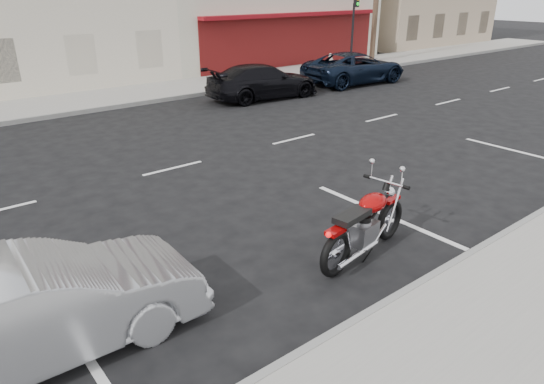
{
  "coord_description": "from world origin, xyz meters",
  "views": [
    {
      "loc": [
        -7.15,
        -10.34,
        4.16
      ],
      "look_at": [
        -2.2,
        -4.18,
        0.8
      ],
      "focal_mm": 32.0,
      "sensor_mm": 36.0,
      "label": 1
    }
  ],
  "objects_px": {
    "traffic_light": "(354,19)",
    "car_far": "(263,81)",
    "motorcycle": "(391,210)",
    "fire_hydrant": "(330,60)",
    "sedan_silver": "(36,309)",
    "suv_far": "(355,68)"
  },
  "relations": [
    {
      "from": "traffic_light",
      "to": "motorcycle",
      "type": "relative_size",
      "value": 1.61
    },
    {
      "from": "fire_hydrant",
      "to": "motorcycle",
      "type": "height_order",
      "value": "motorcycle"
    },
    {
      "from": "traffic_light",
      "to": "car_far",
      "type": "height_order",
      "value": "traffic_light"
    },
    {
      "from": "sedan_silver",
      "to": "motorcycle",
      "type": "bearing_deg",
      "value": -95.39
    },
    {
      "from": "traffic_light",
      "to": "suv_far",
      "type": "height_order",
      "value": "traffic_light"
    },
    {
      "from": "sedan_silver",
      "to": "suv_far",
      "type": "relative_size",
      "value": 0.79
    },
    {
      "from": "suv_far",
      "to": "car_far",
      "type": "height_order",
      "value": "suv_far"
    },
    {
      "from": "motorcycle",
      "to": "suv_far",
      "type": "xyz_separation_m",
      "value": [
        10.81,
        10.7,
        0.16
      ]
    },
    {
      "from": "traffic_light",
      "to": "fire_hydrant",
      "type": "xyz_separation_m",
      "value": [
        -1.5,
        0.17,
        -2.03
      ]
    },
    {
      "from": "motorcycle",
      "to": "fire_hydrant",
      "type": "bearing_deg",
      "value": 39.14
    },
    {
      "from": "motorcycle",
      "to": "car_far",
      "type": "relative_size",
      "value": 0.51
    },
    {
      "from": "sedan_silver",
      "to": "car_far",
      "type": "height_order",
      "value": "car_far"
    },
    {
      "from": "suv_far",
      "to": "car_far",
      "type": "bearing_deg",
      "value": 93.66
    },
    {
      "from": "motorcycle",
      "to": "suv_far",
      "type": "bearing_deg",
      "value": 35.74
    },
    {
      "from": "fire_hydrant",
      "to": "car_far",
      "type": "distance_m",
      "value": 8.03
    },
    {
      "from": "sedan_silver",
      "to": "car_far",
      "type": "bearing_deg",
      "value": -46.15
    },
    {
      "from": "motorcycle",
      "to": "traffic_light",
      "type": "bearing_deg",
      "value": 35.61
    },
    {
      "from": "fire_hydrant",
      "to": "motorcycle",
      "type": "bearing_deg",
      "value": -131.89
    },
    {
      "from": "fire_hydrant",
      "to": "car_far",
      "type": "bearing_deg",
      "value": -154.54
    },
    {
      "from": "traffic_light",
      "to": "fire_hydrant",
      "type": "height_order",
      "value": "traffic_light"
    },
    {
      "from": "sedan_silver",
      "to": "car_far",
      "type": "relative_size",
      "value": 0.86
    },
    {
      "from": "traffic_light",
      "to": "car_far",
      "type": "relative_size",
      "value": 0.81
    }
  ]
}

